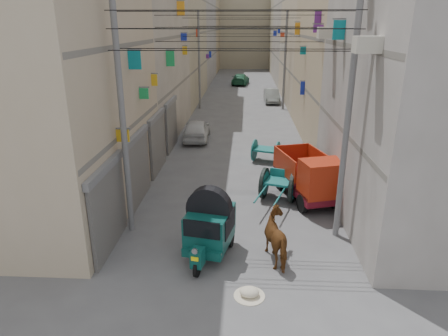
# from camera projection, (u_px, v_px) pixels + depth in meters

# --- Properties ---
(building_row_left) EXTENTS (8.00, 62.00, 14.00)m
(building_row_left) POSITION_uv_depth(u_px,v_px,m) (161.00, 30.00, 38.76)
(building_row_left) COLOR tan
(building_row_left) RESTS_ON ground
(building_row_right) EXTENTS (8.00, 62.00, 14.00)m
(building_row_right) POSITION_uv_depth(u_px,v_px,m) (327.00, 30.00, 37.94)
(building_row_right) COLOR #9D9793
(building_row_right) RESTS_ON ground
(end_cap_building) EXTENTS (22.00, 10.00, 13.00)m
(end_cap_building) POSITION_uv_depth(u_px,v_px,m) (245.00, 27.00, 68.28)
(end_cap_building) COLOR tan
(end_cap_building) RESTS_ON ground
(shutters_left) EXTENTS (0.18, 14.40, 2.88)m
(shutters_left) POSITION_uv_depth(u_px,v_px,m) (149.00, 153.00, 17.92)
(shutters_left) COLOR #45464A
(shutters_left) RESTS_ON ground
(signboards) EXTENTS (8.22, 40.52, 5.67)m
(signboards) POSITION_uv_depth(u_px,v_px,m) (240.00, 78.00, 27.66)
(signboards) COLOR red
(signboards) RESTS_ON ground
(ac_units) EXTENTS (0.70, 6.55, 3.35)m
(ac_units) POSITION_uv_depth(u_px,v_px,m) (348.00, 8.00, 12.98)
(ac_units) COLOR #B3B0A1
(ac_units) RESTS_ON ground
(utility_poles) EXTENTS (7.40, 22.20, 8.00)m
(utility_poles) POSITION_uv_depth(u_px,v_px,m) (240.00, 78.00, 23.10)
(utility_poles) COLOR slate
(utility_poles) RESTS_ON ground
(overhead_cables) EXTENTS (7.40, 22.52, 1.12)m
(overhead_cables) POSITION_uv_depth(u_px,v_px,m) (239.00, 28.00, 19.72)
(overhead_cables) COLOR black
(overhead_cables) RESTS_ON ground
(auto_rickshaw) EXTENTS (1.75, 2.56, 1.74)m
(auto_rickshaw) POSITION_uv_depth(u_px,v_px,m) (209.00, 225.00, 12.45)
(auto_rickshaw) COLOR black
(auto_rickshaw) RESTS_ON ground
(tonga_cart) EXTENTS (1.92, 3.09, 1.31)m
(tonga_cart) POSITION_uv_depth(u_px,v_px,m) (278.00, 184.00, 16.51)
(tonga_cart) COLOR black
(tonga_cart) RESTS_ON ground
(mini_truck) EXTENTS (2.62, 3.99, 2.07)m
(mini_truck) POSITION_uv_depth(u_px,v_px,m) (312.00, 180.00, 16.15)
(mini_truck) COLOR black
(mini_truck) RESTS_ON ground
(second_cart) EXTENTS (1.61, 1.51, 1.17)m
(second_cart) POSITION_uv_depth(u_px,v_px,m) (266.00, 150.00, 21.15)
(second_cart) COLOR #155F5E
(second_cart) RESTS_ON ground
(feed_sack) EXTENTS (0.53, 0.42, 0.26)m
(feed_sack) POSITION_uv_depth(u_px,v_px,m) (249.00, 292.00, 10.74)
(feed_sack) COLOR beige
(feed_sack) RESTS_ON ground
(horse) EXTENTS (1.33, 1.99, 1.54)m
(horse) POSITION_uv_depth(u_px,v_px,m) (280.00, 238.00, 12.20)
(horse) COLOR brown
(horse) RESTS_ON ground
(distant_car_white) EXTENTS (1.65, 3.88, 1.31)m
(distant_car_white) POSITION_uv_depth(u_px,v_px,m) (197.00, 130.00, 25.24)
(distant_car_white) COLOR silver
(distant_car_white) RESTS_ON ground
(distant_car_grey) EXTENTS (1.42, 3.78, 1.23)m
(distant_car_grey) POSITION_uv_depth(u_px,v_px,m) (272.00, 96.00, 37.42)
(distant_car_grey) COLOR slate
(distant_car_grey) RESTS_ON ground
(distant_car_green) EXTENTS (2.30, 4.60, 1.28)m
(distant_car_green) POSITION_uv_depth(u_px,v_px,m) (240.00, 79.00, 48.63)
(distant_car_green) COLOR #205E3E
(distant_car_green) RESTS_ON ground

